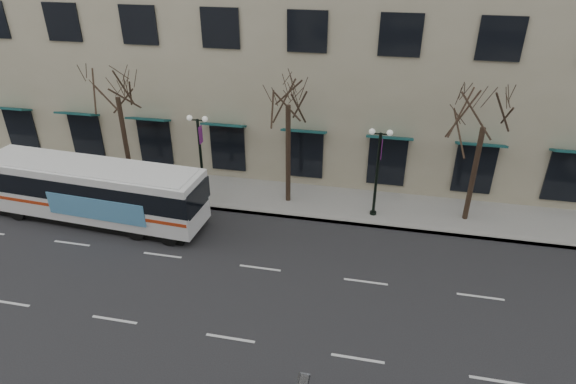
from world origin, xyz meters
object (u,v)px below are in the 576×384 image
(tree_far_right, at_px, (487,109))
(lamp_post_right, at_px, (377,169))
(lamp_post_left, at_px, (201,153))
(city_bus, at_px, (95,191))
(tree_far_left, at_px, (115,81))
(tree_far_mid, at_px, (288,88))

(tree_far_right, xyz_separation_m, lamp_post_right, (-4.99, -0.60, -3.48))
(lamp_post_left, height_order, city_bus, lamp_post_left)
(lamp_post_right, xyz_separation_m, city_bus, (-14.81, -3.48, -1.11))
(tree_far_right, bearing_deg, tree_far_left, 180.00)
(tree_far_left, distance_m, tree_far_mid, 10.00)
(tree_far_mid, distance_m, lamp_post_right, 6.41)
(tree_far_left, bearing_deg, city_bus, -87.23)
(tree_far_left, height_order, city_bus, tree_far_left)
(tree_far_left, xyz_separation_m, city_bus, (0.20, -4.08, -4.86))
(lamp_post_left, height_order, lamp_post_right, same)
(tree_far_left, bearing_deg, tree_far_mid, 0.00)
(tree_far_mid, relative_size, tree_far_right, 1.06)
(lamp_post_right, bearing_deg, lamp_post_left, 180.00)
(tree_far_mid, xyz_separation_m, lamp_post_left, (-4.99, -0.60, -3.96))
(tree_far_right, distance_m, city_bus, 20.73)
(lamp_post_right, relative_size, city_bus, 0.42)
(lamp_post_right, bearing_deg, tree_far_mid, 173.17)
(city_bus, bearing_deg, tree_far_right, 15.27)
(tree_far_right, distance_m, lamp_post_left, 15.40)
(tree_far_right, height_order, lamp_post_left, tree_far_right)
(tree_far_right, relative_size, lamp_post_left, 1.55)
(lamp_post_left, bearing_deg, city_bus, -144.09)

